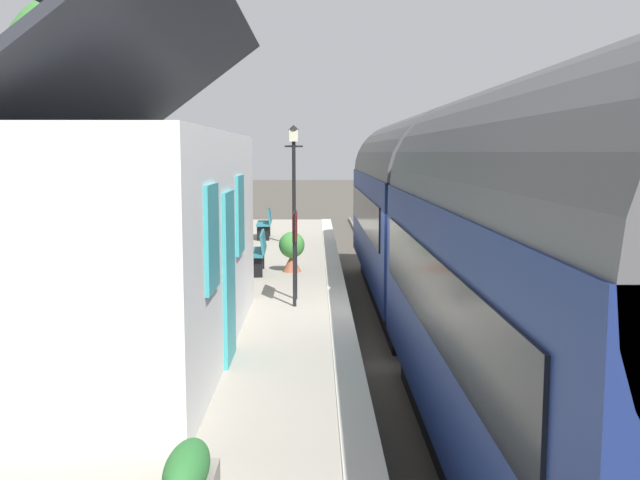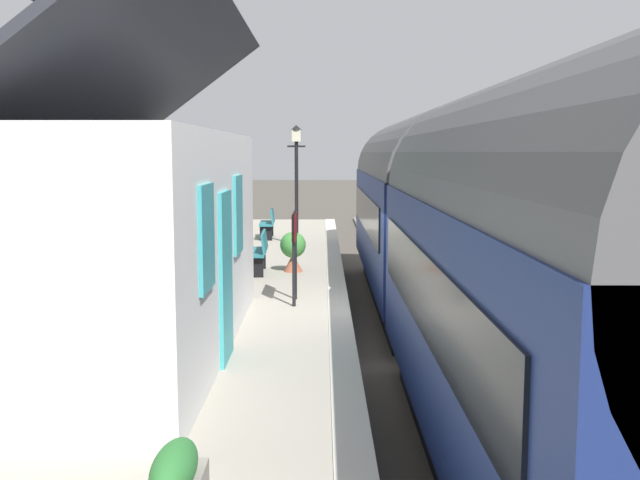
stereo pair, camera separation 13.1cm
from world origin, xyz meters
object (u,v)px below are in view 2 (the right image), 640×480
Objects in this scene: bench_by_lamp at (269,223)px; tree_far_right at (86,87)px; bench_mid_platform at (259,251)px; planter_under_sign at (293,250)px; station_building at (68,232)px; station_sign_board at (294,234)px; train at (462,229)px; lamp_post_platform at (296,161)px.

tree_far_right is (2.09, 6.01, 4.17)m from bench_by_lamp.
bench_by_lamp is 1.00× the size of bench_mid_platform.
station_building is at bearing 157.38° from planter_under_sign.
tree_far_right is at bearing 16.72° from station_building.
bench_by_lamp is 0.90× the size of station_sign_board.
planter_under_sign is at bearing 2.84° from station_sign_board.
bench_by_lamp is at bearing 6.91° from station_sign_board.
bench_mid_platform is 3.29m from station_sign_board.
bench_mid_platform is (-6.30, -0.26, 0.00)m from bench_by_lamp.
tree_far_right is at bearing 70.79° from bench_by_lamp.
station_building reaches higher than station_sign_board.
bench_mid_platform is at bearing 105.02° from planter_under_sign.
bench_by_lamp is 6.18m from planter_under_sign.
station_building reaches higher than train.
planter_under_sign is at bearing -170.92° from bench_by_lamp.
bench_by_lamp is (9.49, 3.97, -0.81)m from train.
planter_under_sign is 0.27× the size of lamp_post_platform.
planter_under_sign reaches higher than bench_by_lamp.
bench_by_lamp is at bearing 22.69° from train.
lamp_post_platform is at bearing 21.13° from train.
planter_under_sign is at bearing -22.62° from station_building.
lamp_post_platform is (10.88, -2.54, 0.79)m from station_building.
train is at bearing -139.27° from tree_far_right.
tree_far_right is (11.48, 7.15, 3.46)m from station_sign_board.
planter_under_sign is (3.39, 2.99, -0.82)m from train.
train is 6.34m from station_building.
train is 4.59m from planter_under_sign.
train is 5.75× the size of lamp_post_platform.
lamp_post_platform is (4.57, 0.08, 1.87)m from planter_under_sign.
planter_under_sign is 0.56× the size of station_sign_board.
station_sign_board is (-3.09, -0.88, 0.71)m from bench_mid_platform.
train is at bearing -158.87° from lamp_post_platform.
tree_far_right reaches higher than lamp_post_platform.
station_building is 15.46m from tree_far_right.
station_building reaches higher than planter_under_sign.
station_sign_board is 13.96m from tree_far_right.
bench_by_lamp is 0.16× the size of tree_far_right.
station_sign_board reaches higher than bench_mid_platform.
lamp_post_platform is at bearing -117.72° from tree_far_right.
train is at bearing -92.08° from station_sign_board.
station_sign_board is (-7.86, -0.25, -1.15)m from lamp_post_platform.
train reaches higher than planter_under_sign.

